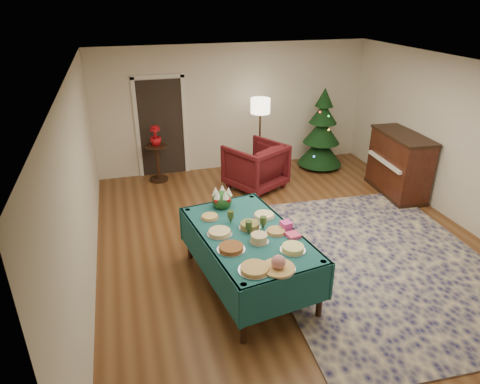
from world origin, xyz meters
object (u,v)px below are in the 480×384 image
object	(u,v)px
armchair	(255,164)
christmas_tree	(322,133)
floor_lamp	(260,111)
potted_plant	(156,140)
piano	(399,165)
buffet_table	(248,243)
side_table	(158,163)
gift_box	(286,226)

from	to	relation	value
armchair	christmas_tree	xyz separation A→B (m)	(1.76, 0.68, 0.30)
floor_lamp	potted_plant	xyz separation A→B (m)	(-2.16, 0.24, -0.51)
armchair	floor_lamp	distance (m)	1.16
piano	potted_plant	bearing A→B (deg)	156.60
buffet_table	christmas_tree	distance (m)	4.66
potted_plant	piano	bearing A→B (deg)	-23.40
armchair	side_table	size ratio (longest dim) A/B	1.32
buffet_table	armchair	size ratio (longest dim) A/B	2.20
floor_lamp	piano	xyz separation A→B (m)	(2.29, -1.69, -0.81)
armchair	gift_box	bearing A→B (deg)	50.45
buffet_table	floor_lamp	xyz separation A→B (m)	(1.38, 3.70, 0.76)
piano	christmas_tree	bearing A→B (deg)	116.27
floor_lamp	christmas_tree	distance (m)	1.57
side_table	armchair	bearing A→B (deg)	-26.08
buffet_table	piano	xyz separation A→B (m)	(3.67, 2.01, -0.06)
armchair	christmas_tree	size ratio (longest dim) A/B	0.57
potted_plant	piano	world-z (taller)	piano
buffet_table	christmas_tree	bearing A→B (deg)	52.61
floor_lamp	piano	world-z (taller)	floor_lamp
side_table	christmas_tree	world-z (taller)	christmas_tree
armchair	piano	size ratio (longest dim) A/B	0.71
potted_plant	christmas_tree	xyz separation A→B (m)	(3.62, -0.23, -0.09)
christmas_tree	piano	world-z (taller)	christmas_tree
floor_lamp	piano	size ratio (longest dim) A/B	1.14
buffet_table	gift_box	bearing A→B (deg)	-5.23
armchair	piano	world-z (taller)	piano
gift_box	armchair	distance (m)	3.14
gift_box	side_table	distance (m)	4.21
gift_box	floor_lamp	xyz separation A→B (m)	(0.88, 3.74, 0.54)
armchair	floor_lamp	world-z (taller)	floor_lamp
buffet_table	floor_lamp	world-z (taller)	floor_lamp
christmas_tree	potted_plant	bearing A→B (deg)	176.34
christmas_tree	piano	distance (m)	1.90
buffet_table	potted_plant	distance (m)	4.02
gift_box	piano	size ratio (longest dim) A/B	0.09
buffet_table	side_table	xyz separation A→B (m)	(-0.79, 3.93, -0.27)
side_table	piano	world-z (taller)	piano
potted_plant	buffet_table	bearing A→B (deg)	-78.71
gift_box	side_table	xyz separation A→B (m)	(-1.29, 3.98, -0.49)
christmas_tree	armchair	bearing A→B (deg)	-158.91
armchair	potted_plant	world-z (taller)	armchair
christmas_tree	buffet_table	bearing A→B (deg)	-127.39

